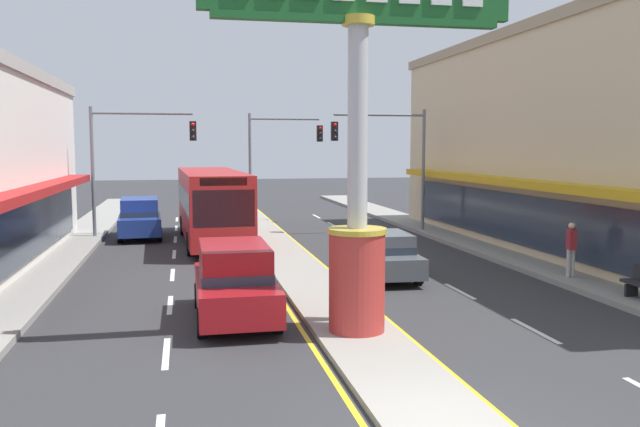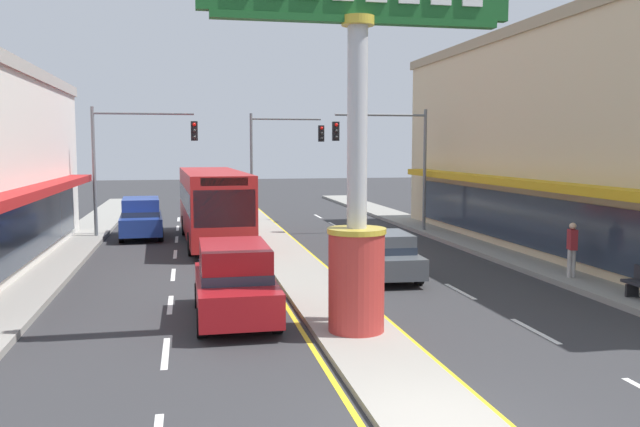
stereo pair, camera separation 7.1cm
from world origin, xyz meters
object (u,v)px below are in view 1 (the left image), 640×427
(district_sign, at_px, (358,153))
(traffic_light_left_side, at_px, (131,149))
(bus_near_right_lane, at_px, (211,202))
(traffic_light_median_far, at_px, (277,149))
(suv_near_left_lane, at_px, (235,281))
(traffic_light_right_side, at_px, (390,149))
(storefront_right, at_px, (630,141))
(pedestrian_far_side, at_px, (571,246))
(suv_far_right_lane, at_px, (140,217))
(sedan_mid_left_lane, at_px, (383,254))

(district_sign, relative_size, traffic_light_left_side, 1.37)
(bus_near_right_lane, bearing_deg, traffic_light_median_far, 60.42)
(suv_near_left_lane, bearing_deg, traffic_light_right_side, 59.45)
(district_sign, height_order, traffic_light_right_side, district_sign)
(traffic_light_median_far, bearing_deg, suv_near_left_lane, -100.85)
(storefront_right, relative_size, bus_near_right_lane, 2.32)
(storefront_right, relative_size, pedestrian_far_side, 14.84)
(storefront_right, distance_m, traffic_light_right_side, 10.82)
(traffic_light_left_side, distance_m, pedestrian_far_side, 19.96)
(bus_near_right_lane, xyz_separation_m, suv_far_right_lane, (-3.30, 2.30, -0.88))
(traffic_light_median_far, height_order, bus_near_right_lane, traffic_light_median_far)
(traffic_light_right_side, distance_m, bus_near_right_lane, 9.23)
(storefront_right, xyz_separation_m, traffic_light_right_side, (-7.81, 7.48, -0.35))
(district_sign, relative_size, traffic_light_median_far, 1.37)
(traffic_light_left_side, height_order, suv_far_right_lane, traffic_light_left_side)
(storefront_right, bearing_deg, pedestrian_far_side, -138.24)
(suv_near_left_lane, bearing_deg, storefront_right, 24.22)
(traffic_light_right_side, bearing_deg, suv_near_left_lane, -120.55)
(traffic_light_median_far, relative_size, suv_far_right_lane, 1.32)
(traffic_light_right_side, relative_size, pedestrian_far_side, 3.51)
(district_sign, distance_m, suv_far_right_lane, 19.34)
(storefront_right, relative_size, traffic_light_right_side, 4.22)
(sedan_mid_left_lane, xyz_separation_m, pedestrian_far_side, (5.66, -1.99, 0.39))
(traffic_light_median_far, height_order, pedestrian_far_side, traffic_light_median_far)
(traffic_light_right_side, bearing_deg, suv_far_right_lane, 175.15)
(bus_near_right_lane, xyz_separation_m, sedan_mid_left_lane, (5.24, -9.35, -1.08))
(suv_far_right_lane, relative_size, sedan_mid_left_lane, 1.07)
(district_sign, bearing_deg, bus_near_right_lane, 99.41)
(district_sign, height_order, bus_near_right_lane, district_sign)
(suv_far_right_lane, relative_size, suv_near_left_lane, 1.02)
(traffic_light_right_side, bearing_deg, district_sign, -109.96)
(storefront_right, distance_m, bus_near_right_lane, 17.97)
(district_sign, xyz_separation_m, suv_near_left_lane, (-2.62, 2.13, -3.23))
(traffic_light_left_side, relative_size, suv_near_left_lane, 1.35)
(traffic_light_right_side, bearing_deg, sedan_mid_left_lane, -108.67)
(traffic_light_left_side, relative_size, sedan_mid_left_lane, 1.42)
(district_sign, distance_m, suv_near_left_lane, 4.67)
(storefront_right, xyz_separation_m, pedestrian_far_side, (-5.74, -5.12, -3.42))
(traffic_light_left_side, relative_size, traffic_light_right_side, 1.00)
(sedan_mid_left_lane, bearing_deg, pedestrian_far_side, -19.34)
(suv_near_left_lane, bearing_deg, pedestrian_far_side, 12.22)
(storefront_right, relative_size, suv_near_left_lane, 5.69)
(district_sign, relative_size, traffic_light_right_side, 1.37)
(district_sign, height_order, traffic_light_median_far, district_sign)
(traffic_light_median_far, distance_m, sedan_mid_left_lane, 16.73)
(traffic_light_left_side, relative_size, suv_far_right_lane, 1.32)
(traffic_light_median_far, distance_m, suv_far_right_lane, 9.22)
(bus_near_right_lane, height_order, suv_far_right_lane, bus_near_right_lane)
(bus_near_right_lane, bearing_deg, storefront_right, -20.47)
(traffic_light_median_far, distance_m, bus_near_right_lane, 8.35)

